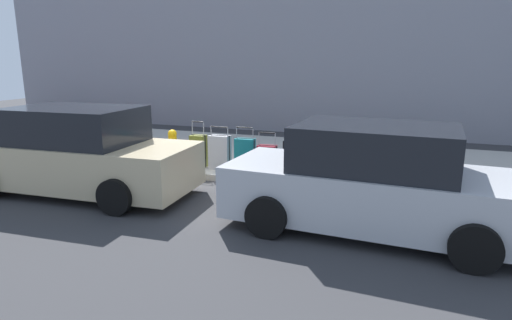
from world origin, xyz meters
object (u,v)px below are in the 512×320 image
at_px(bollard_post, 141,145).
at_px(suitcase_teal_4, 245,155).
at_px(parked_car_silver_0, 373,183).
at_px(parked_car_beige_1, 77,154).
at_px(fire_hydrant, 173,146).
at_px(suitcase_maroon_3, 267,160).
at_px(suitcase_black_2, 294,158).
at_px(suitcase_red_0, 346,167).
at_px(suitcase_olive_6, 199,151).
at_px(parking_meter, 413,144).
at_px(suitcase_navy_1, 319,161).
at_px(suitcase_silver_5, 220,152).

bearing_deg(bollard_post, suitcase_teal_4, -175.55).
height_order(parked_car_silver_0, parked_car_beige_1, parked_car_beige_1).
bearing_deg(fire_hydrant, parked_car_beige_1, 69.21).
height_order(suitcase_maroon_3, fire_hydrant, suitcase_maroon_3).
distance_m(suitcase_black_2, suitcase_teal_4, 1.13).
relative_size(suitcase_red_0, suitcase_teal_4, 0.63).
height_order(suitcase_black_2, suitcase_maroon_3, suitcase_black_2).
relative_size(fire_hydrant, bollard_post, 0.96).
distance_m(suitcase_olive_6, parking_meter, 4.70).
relative_size(suitcase_red_0, suitcase_black_2, 0.64).
bearing_deg(bollard_post, suitcase_red_0, -178.15).
relative_size(suitcase_teal_4, parked_car_beige_1, 0.21).
height_order(suitcase_navy_1, parked_car_beige_1, parked_car_beige_1).
xyz_separation_m(suitcase_maroon_3, fire_hydrant, (2.39, -0.07, 0.12)).
height_order(suitcase_navy_1, fire_hydrant, fire_hydrant).
bearing_deg(parked_car_silver_0, suitcase_red_0, -71.42).
bearing_deg(parked_car_silver_0, bollard_post, -19.96).
relative_size(suitcase_maroon_3, fire_hydrant, 1.11).
bearing_deg(suitcase_black_2, suitcase_teal_4, 0.84).
bearing_deg(parking_meter, bollard_post, 3.74).
height_order(suitcase_maroon_3, suitcase_silver_5, suitcase_silver_5).
distance_m(fire_hydrant, parked_car_silver_0, 5.30).
bearing_deg(fire_hydrant, suitcase_navy_1, -179.97).
height_order(suitcase_red_0, bollard_post, bollard_post).
relative_size(suitcase_silver_5, parked_car_beige_1, 0.21).
distance_m(bollard_post, parked_car_beige_1, 2.05).
height_order(suitcase_silver_5, fire_hydrant, suitcase_silver_5).
xyz_separation_m(suitcase_maroon_3, parked_car_beige_1, (3.22, 2.11, 0.33)).
bearing_deg(suitcase_teal_4, suitcase_red_0, 178.84).
relative_size(suitcase_navy_1, suitcase_black_2, 0.83).
xyz_separation_m(suitcase_navy_1, bollard_post, (4.29, 0.15, 0.06)).
xyz_separation_m(suitcase_black_2, bollard_post, (3.74, 0.22, 0.06)).
height_order(fire_hydrant, parked_car_silver_0, parked_car_silver_0).
distance_m(parking_meter, parked_car_silver_0, 2.50).
relative_size(bollard_post, parking_meter, 0.69).
xyz_separation_m(suitcase_black_2, suitcase_silver_5, (1.73, 0.07, 0.01)).
bearing_deg(suitcase_silver_5, suitcase_maroon_3, 176.53).
bearing_deg(suitcase_navy_1, suitcase_red_0, -179.53).
relative_size(suitcase_teal_4, bollard_post, 1.14).
height_order(suitcase_teal_4, parking_meter, parking_meter).
height_order(suitcase_maroon_3, parking_meter, parking_meter).
height_order(suitcase_silver_5, bollard_post, suitcase_silver_5).
bearing_deg(suitcase_teal_4, suitcase_maroon_3, 167.49).
distance_m(suitcase_navy_1, parked_car_silver_0, 2.56).
distance_m(suitcase_teal_4, suitcase_olive_6, 1.15).
bearing_deg(suitcase_teal_4, parked_car_silver_0, 143.29).
bearing_deg(parked_car_beige_1, suitcase_teal_4, -139.84).
height_order(fire_hydrant, parking_meter, parking_meter).
bearing_deg(parking_meter, suitcase_teal_4, 3.21).
height_order(suitcase_silver_5, parked_car_silver_0, parked_car_silver_0).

